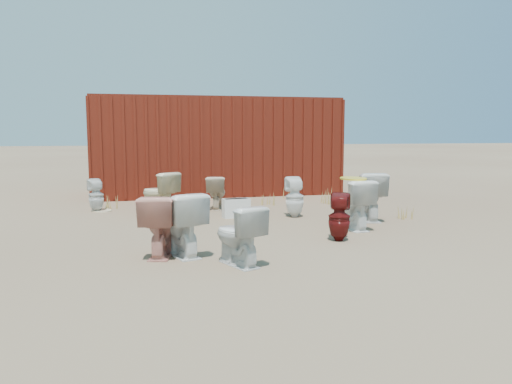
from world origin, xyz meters
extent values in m
plane|color=brown|center=(0.00, 0.00, 0.00)|extent=(100.00, 100.00, 0.00)
cube|color=#53160D|center=(0.00, 5.20, 1.20)|extent=(6.00, 2.40, 2.40)
imported|color=white|center=(-1.43, -1.32, 0.41)|extent=(0.69, 0.91, 0.82)
imported|color=tan|center=(-1.67, -1.28, 0.40)|extent=(0.63, 0.86, 0.79)
imported|color=silver|center=(-0.81, -1.94, 0.36)|extent=(0.65, 0.81, 0.73)
imported|color=#5A100F|center=(0.87, -0.97, 0.35)|extent=(0.42, 0.43, 0.69)
imported|color=silver|center=(2.03, 0.50, 0.43)|extent=(0.61, 0.91, 0.86)
imported|color=silver|center=(-2.77, 2.59, 0.32)|extent=(0.38, 0.38, 0.65)
imported|color=beige|center=(-1.58, 1.94, 0.41)|extent=(0.84, 0.92, 0.82)
imported|color=beige|center=(-0.41, 2.38, 0.34)|extent=(0.53, 0.74, 0.68)
imported|color=white|center=(1.42, -0.20, 0.41)|extent=(0.53, 0.84, 0.81)
imported|color=white|center=(0.85, 1.11, 0.37)|extent=(0.35, 0.36, 0.74)
ellipsoid|color=gold|center=(1.42, -0.20, 0.83)|extent=(0.41, 0.51, 0.02)
cube|color=silver|center=(-0.21, 1.30, 0.17)|extent=(0.52, 0.26, 0.35)
ellipsoid|color=beige|center=(-1.05, 2.26, 0.01)|extent=(0.54, 0.60, 0.02)
ellipsoid|color=beige|center=(-2.69, 2.63, 0.01)|extent=(0.57, 0.59, 0.02)
cone|color=olive|center=(-2.56, 2.92, 0.16)|extent=(0.36, 0.36, 0.32)
cone|color=olive|center=(0.77, 2.70, 0.13)|extent=(0.32, 0.32, 0.26)
cone|color=olive|center=(2.06, 2.59, 0.16)|extent=(0.36, 0.36, 0.32)
cone|color=olive|center=(-0.75, 3.38, 0.11)|extent=(0.30, 0.30, 0.22)
cone|color=olive|center=(1.50, 3.50, 0.16)|extent=(0.34, 0.34, 0.32)
cone|color=olive|center=(2.77, 0.48, 0.12)|extent=(0.28, 0.28, 0.24)
camera|label=1|loc=(-1.92, -7.61, 1.58)|focal=35.00mm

